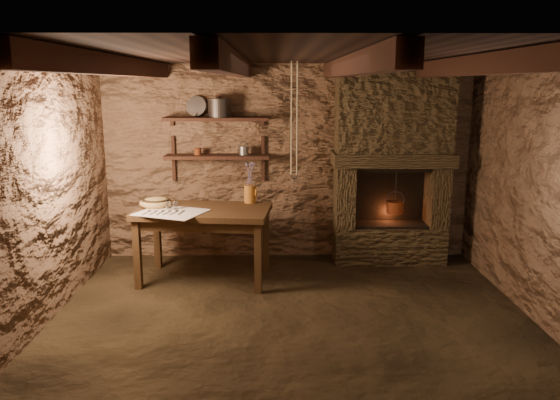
{
  "coord_description": "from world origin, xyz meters",
  "views": [
    {
      "loc": [
        -0.16,
        -4.71,
        2.17
      ],
      "look_at": [
        -0.1,
        0.9,
        0.96
      ],
      "focal_mm": 35.0,
      "sensor_mm": 36.0,
      "label": 1
    }
  ],
  "objects_px": {
    "work_table": "(204,242)",
    "wooden_bowl": "(156,203)",
    "stoneware_jug": "(250,185)",
    "red_pot": "(395,207)",
    "iron_stockpot": "(219,109)"
  },
  "relations": [
    {
      "from": "stoneware_jug",
      "to": "red_pot",
      "type": "distance_m",
      "value": 1.79
    },
    {
      "from": "work_table",
      "to": "wooden_bowl",
      "type": "xyz_separation_m",
      "value": [
        -0.54,
        0.1,
        0.42
      ]
    },
    {
      "from": "stoneware_jug",
      "to": "iron_stockpot",
      "type": "xyz_separation_m",
      "value": [
        -0.37,
        0.42,
        0.85
      ]
    },
    {
      "from": "work_table",
      "to": "stoneware_jug",
      "type": "bearing_deg",
      "value": 36.91
    },
    {
      "from": "wooden_bowl",
      "to": "work_table",
      "type": "bearing_deg",
      "value": -10.32
    },
    {
      "from": "work_table",
      "to": "red_pot",
      "type": "xyz_separation_m",
      "value": [
        2.24,
        0.6,
        0.26
      ]
    },
    {
      "from": "work_table",
      "to": "wooden_bowl",
      "type": "bearing_deg",
      "value": 175.72
    },
    {
      "from": "wooden_bowl",
      "to": "red_pot",
      "type": "relative_size",
      "value": 0.67
    },
    {
      "from": "stoneware_jug",
      "to": "red_pot",
      "type": "relative_size",
      "value": 0.87
    },
    {
      "from": "work_table",
      "to": "red_pot",
      "type": "height_order",
      "value": "red_pot"
    },
    {
      "from": "stoneware_jug",
      "to": "iron_stockpot",
      "type": "distance_m",
      "value": 1.01
    },
    {
      "from": "wooden_bowl",
      "to": "red_pot",
      "type": "distance_m",
      "value": 2.83
    },
    {
      "from": "red_pot",
      "to": "wooden_bowl",
      "type": "bearing_deg",
      "value": -169.78
    },
    {
      "from": "work_table",
      "to": "iron_stockpot",
      "type": "bearing_deg",
      "value": 85.73
    },
    {
      "from": "stoneware_jug",
      "to": "iron_stockpot",
      "type": "height_order",
      "value": "iron_stockpot"
    }
  ]
}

